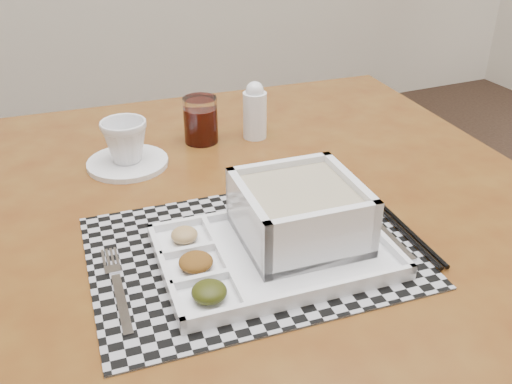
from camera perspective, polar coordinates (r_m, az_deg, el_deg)
dining_table at (r=0.96m, az=-2.23°, el=-6.58°), size 1.19×1.19×0.84m
placemat at (r=0.83m, az=-0.50°, el=-5.93°), size 0.48×0.37×0.00m
serving_tray at (r=0.81m, az=3.39°, el=-3.41°), size 0.33×0.24×0.10m
fork at (r=0.78m, az=-13.79°, el=-9.11°), size 0.03×0.19×0.00m
spoon at (r=0.93m, az=10.98°, el=-1.94°), size 0.04×0.18×0.01m
chopsticks at (r=0.91m, az=14.00°, el=-3.06°), size 0.03×0.24×0.01m
saucer at (r=1.09m, az=-12.70°, el=2.86°), size 0.15×0.15×0.01m
cup at (r=1.07m, az=-12.96°, el=4.98°), size 0.11×0.11×0.08m
juice_glass at (r=1.15m, az=-5.55°, el=7.00°), size 0.07×0.07×0.09m
creamer_bottle at (r=1.16m, az=-0.12°, el=8.10°), size 0.05×0.05×0.12m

